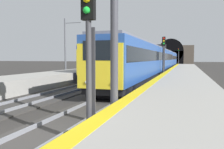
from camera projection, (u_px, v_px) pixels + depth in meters
ground_plane at (32, 143)px, 7.26m from camera, size 320.00×320.00×0.00m
platform_right at (173, 139)px, 5.97m from camera, size 112.00×4.01×1.09m
platform_right_edge_strip at (107, 113)px, 6.46m from camera, size 112.00×0.50×0.01m
track_main_line at (32, 141)px, 7.26m from camera, size 160.00×2.73×0.21m
train_main_approaching at (161, 59)px, 42.31m from camera, size 62.30×2.93×4.99m
train_adjacent_platform at (144, 59)px, 50.14m from camera, size 57.92×3.43×3.99m
railway_signal_near at (89, 48)px, 6.71m from camera, size 0.39×0.38×4.70m
railway_signal_mid at (164, 54)px, 28.12m from camera, size 0.39×0.38×5.08m
railway_signal_far at (179, 55)px, 77.14m from camera, size 0.39×0.38×5.82m
tunnel_portal at (171, 55)px, 101.45m from camera, size 2.76×18.58×10.73m
catenary_mast_near at (66, 47)px, 31.15m from camera, size 0.22×2.38×7.71m
catenary_mast_far at (107, 53)px, 47.43m from camera, size 0.22×1.80×7.03m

